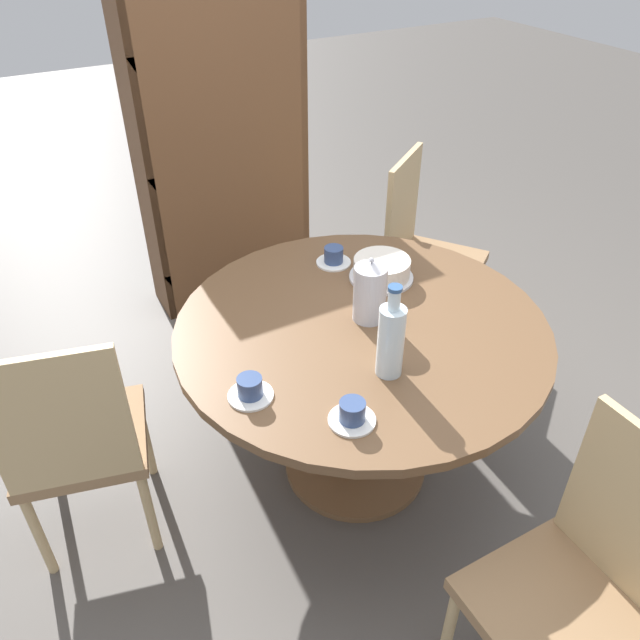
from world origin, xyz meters
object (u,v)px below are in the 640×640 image
Objects in this scene: coffee_pot at (370,291)px; cake_main at (382,269)px; water_bottle at (391,339)px; cup_a at (334,257)px; cup_b at (250,389)px; cup_c at (352,414)px; chair_a at (582,587)px; chair_b at (424,250)px; bookshelf at (224,159)px; chair_c at (77,440)px.

cake_main is (0.18, 0.19, -0.07)m from coffee_pot.
water_bottle is 0.69m from cup_a.
coffee_pot is 0.98× the size of cake_main.
cup_c is at bearing -47.89° from cup_b.
chair_a is 1.00× the size of chair_b.
chair_b is 1.26m from water_bottle.
bookshelf reaches higher than water_bottle.
cup_b is at bearing 132.11° from cup_c.
cup_b is at bearing 176.43° from chair_b.
cup_a is at bearing 74.59° from water_bottle.
water_bottle is 0.55m from cake_main.
chair_c reaches higher than cup_c.
chair_b is 1.01m from coffee_pot.
cake_main is (-0.54, -0.42, 0.27)m from chair_b.
chair_b is 3.91× the size of coffee_pot.
cup_c is (0.70, -0.55, 0.26)m from chair_c.
cake_main is (0.15, 1.20, 0.27)m from chair_a.
chair_a is 0.74m from cup_c.
chair_a is 0.58× the size of bookshelf.
bookshelf reaches higher than chair_b.
cup_a is at bearing 118.82° from cake_main.
cup_b is at bearing 160.87° from chair_c.
coffee_pot reaches higher than cup_c.
bookshelf is at bearing 84.98° from water_bottle.
bookshelf is at bearing 88.05° from coffee_pot.
cake_main is 0.21m from cup_a.
chair_c is at bearing 171.48° from coffee_pot.
cup_a is 1.00× the size of cup_b.
water_bottle is at bearing -121.19° from cake_main.
bookshelf reaches higher than chair_a.
cup_b is (-0.52, -0.17, -0.08)m from coffee_pot.
cup_a is at bearing 164.08° from chair_b.
cake_main is 0.79m from cup_b.
cup_a is (0.08, 0.38, -0.08)m from coffee_pot.
cup_b is (0.49, -0.32, 0.26)m from chair_c.
coffee_pot is 0.40m from cup_a.
chair_a is 1.41m from cup_a.
water_bottle is 0.27m from cup_c.
chair_a is 1.00× the size of chair_c.
cup_c is at bearing -171.24° from chair_b.
bookshelf is 11.78× the size of cup_c.
chair_b is 6.84× the size of cup_c.
coffee_pot is (-0.72, -0.61, 0.34)m from chair_b.
chair_b and chair_c have the same top height.
cup_a is at bearing 91.53° from bookshelf.
chair_a is 3.85× the size of cake_main.
chair_b reaches higher than cup_a.
water_bottle is 1.30× the size of cake_main.
chair_b is 0.73m from cup_a.
water_bottle is at bearing -110.43° from coffee_pot.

